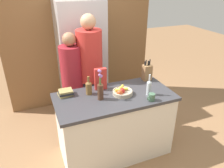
# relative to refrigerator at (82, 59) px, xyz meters

# --- Properties ---
(ground_plane) EXTENTS (14.00, 14.00, 0.00)m
(ground_plane) POSITION_rel_refrigerator_xyz_m (0.08, -1.28, -0.97)
(ground_plane) COLOR #936B47
(kitchen_island) EXTENTS (1.49, 0.73, 0.90)m
(kitchen_island) POSITION_rel_refrigerator_xyz_m (0.08, -1.28, -0.52)
(kitchen_island) COLOR silver
(kitchen_island) RESTS_ON ground_plane
(back_wall_wood) EXTENTS (2.69, 0.12, 2.60)m
(back_wall_wood) POSITION_rel_refrigerator_xyz_m (0.08, 0.36, 0.33)
(back_wall_wood) COLOR brown
(back_wall_wood) RESTS_ON ground_plane
(refrigerator) EXTENTS (0.75, 0.63, 1.93)m
(refrigerator) POSITION_rel_refrigerator_xyz_m (0.00, 0.00, 0.00)
(refrigerator) COLOR #B7B7BC
(refrigerator) RESTS_ON ground_plane
(fruit_bowl) EXTENTS (0.25, 0.25, 0.10)m
(fruit_bowl) POSITION_rel_refrigerator_xyz_m (0.18, -1.29, -0.03)
(fruit_bowl) COLOR tan
(fruit_bowl) RESTS_ON kitchen_island
(knife_block) EXTENTS (0.12, 0.10, 0.30)m
(knife_block) POSITION_rel_refrigerator_xyz_m (0.69, -1.02, 0.05)
(knife_block) COLOR olive
(knife_block) RESTS_ON kitchen_island
(flower_vase) EXTENTS (0.07, 0.07, 0.39)m
(flower_vase) POSITION_rel_refrigerator_xyz_m (-0.11, -1.30, 0.07)
(flower_vase) COLOR #4C2D1E
(flower_vase) RESTS_ON kitchen_island
(cereal_box) EXTENTS (0.16, 0.08, 0.29)m
(cereal_box) POSITION_rel_refrigerator_xyz_m (-0.02, -1.04, 0.07)
(cereal_box) COLOR red
(cereal_box) RESTS_ON kitchen_island
(coffee_mug) EXTENTS (0.11, 0.08, 0.09)m
(coffee_mug) POSITION_rel_refrigerator_xyz_m (0.45, -1.56, -0.03)
(coffee_mug) COLOR #42664C
(coffee_mug) RESTS_ON kitchen_island
(book_stack) EXTENTS (0.19, 0.16, 0.07)m
(book_stack) POSITION_rel_refrigerator_xyz_m (-0.49, -1.04, -0.04)
(book_stack) COLOR #99844C
(book_stack) RESTS_ON kitchen_island
(bottle_oil) EXTENTS (0.06, 0.06, 0.28)m
(bottle_oil) POSITION_rel_refrigerator_xyz_m (0.49, -1.42, 0.04)
(bottle_oil) COLOR #B2BCC1
(bottle_oil) RESTS_ON kitchen_island
(bottle_vinegar) EXTENTS (0.08, 0.08, 0.24)m
(bottle_vinegar) POSITION_rel_refrigerator_xyz_m (-0.20, -1.12, 0.03)
(bottle_vinegar) COLOR brown
(bottle_vinegar) RESTS_ON kitchen_island
(person_at_sink) EXTENTS (0.31, 0.31, 1.59)m
(person_at_sink) POSITION_rel_refrigerator_xyz_m (-0.31, -0.64, -0.07)
(person_at_sink) COLOR #383842
(person_at_sink) RESTS_ON ground_plane
(person_in_blue) EXTENTS (0.36, 0.36, 1.81)m
(person_in_blue) POSITION_rel_refrigerator_xyz_m (-0.04, -0.65, 0.05)
(person_in_blue) COLOR #383842
(person_in_blue) RESTS_ON ground_plane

